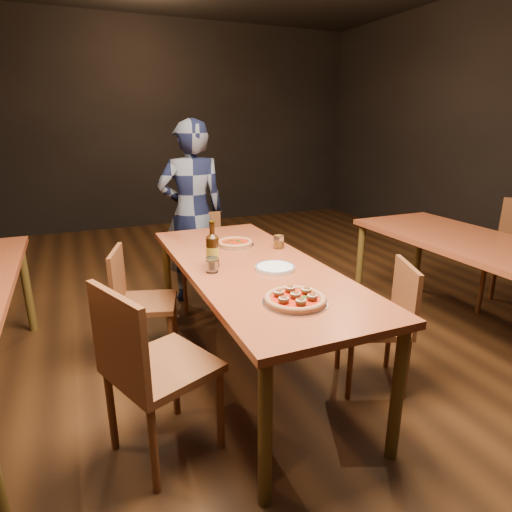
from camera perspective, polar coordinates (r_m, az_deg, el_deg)
name	(u,v)px	position (r m, az deg, el deg)	size (l,w,h in m)	color
ground	(253,373)	(2.91, -0.40, -15.31)	(9.00, 9.00, 0.00)	black
room_shell	(252,66)	(2.46, -0.50, 24.06)	(9.00, 9.00, 9.00)	black
table_main	(253,276)	(2.60, -0.43, -2.67)	(0.80, 2.00, 0.75)	maroon
table_right	(482,252)	(3.47, 27.91, 0.42)	(0.80, 2.00, 0.75)	maroon
chair_main_nw	(163,366)	(2.13, -12.35, -14.08)	(0.44, 0.44, 0.95)	brown
chair_main_sw	(147,302)	(3.00, -14.36, -5.95)	(0.38, 0.38, 0.82)	brown
chair_main_e	(373,323)	(2.71, 15.34, -8.62)	(0.38, 0.38, 0.82)	brown
chair_end	(202,260)	(3.74, -7.21, -0.57)	(0.39, 0.39, 0.84)	brown
pizza_meatball	(295,299)	(2.05, 5.25, -5.71)	(0.31, 0.31, 0.06)	#B7B7BF
pizza_margherita	(235,243)	(2.98, -2.81, 1.76)	(0.26, 0.26, 0.03)	#B7B7BF
plate_stack	(275,268)	(2.49, 2.54, -1.60)	(0.23, 0.23, 0.02)	white
beer_bottle	(213,251)	(2.52, -5.80, 0.65)	(0.08, 0.08, 0.27)	black
water_glass	(212,265)	(2.45, -5.87, -1.19)	(0.07, 0.07, 0.09)	white
amber_glass	(279,242)	(2.91, 3.05, 1.90)	(0.07, 0.07, 0.09)	#A25B12
diner	(192,213)	(3.83, -8.49, 5.66)	(0.58, 0.38, 1.60)	black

